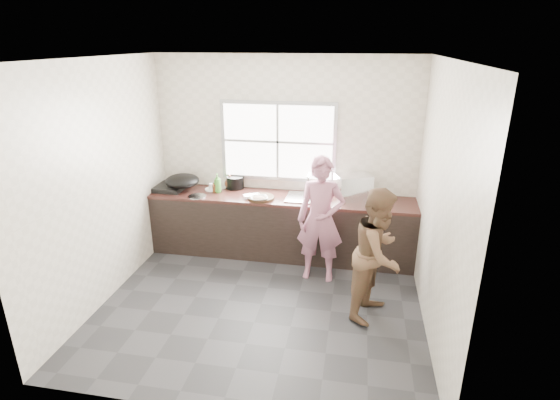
% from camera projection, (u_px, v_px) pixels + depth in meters
% --- Properties ---
extents(floor, '(3.60, 3.20, 0.01)m').
position_uv_depth(floor, '(261.00, 304.00, 5.03)').
color(floor, '#28282B').
rests_on(floor, ground).
extents(ceiling, '(3.60, 3.20, 0.01)m').
position_uv_depth(ceiling, '(257.00, 58.00, 4.09)').
color(ceiling, silver).
rests_on(ceiling, wall_back).
extents(wall_back, '(3.60, 0.01, 2.70)m').
position_uv_depth(wall_back, '(285.00, 156.00, 6.04)').
color(wall_back, beige).
rests_on(wall_back, ground).
extents(wall_left, '(0.01, 3.20, 2.70)m').
position_uv_depth(wall_left, '(102.00, 184.00, 4.87)').
color(wall_left, silver).
rests_on(wall_left, ground).
extents(wall_right, '(0.01, 3.20, 2.70)m').
position_uv_depth(wall_right, '(440.00, 205.00, 4.26)').
color(wall_right, beige).
rests_on(wall_right, ground).
extents(wall_front, '(3.60, 0.01, 2.70)m').
position_uv_depth(wall_front, '(209.00, 268.00, 3.08)').
color(wall_front, beige).
rests_on(wall_front, ground).
extents(cabinet, '(3.60, 0.62, 0.82)m').
position_uv_depth(cabinet, '(281.00, 227.00, 6.08)').
color(cabinet, black).
rests_on(cabinet, floor).
extents(countertop, '(3.60, 0.64, 0.04)m').
position_uv_depth(countertop, '(281.00, 198.00, 5.93)').
color(countertop, '#321914').
rests_on(countertop, cabinet).
extents(sink, '(0.55, 0.45, 0.02)m').
position_uv_depth(sink, '(307.00, 198.00, 5.86)').
color(sink, silver).
rests_on(sink, countertop).
extents(faucet, '(0.02, 0.02, 0.30)m').
position_uv_depth(faucet, '(309.00, 183.00, 6.00)').
color(faucet, silver).
rests_on(faucet, countertop).
extents(window_frame, '(1.60, 0.05, 1.10)m').
position_uv_depth(window_frame, '(278.00, 142.00, 5.98)').
color(window_frame, '#9EA0A5').
rests_on(window_frame, wall_back).
extents(window_glazing, '(1.50, 0.01, 1.00)m').
position_uv_depth(window_glazing, '(278.00, 142.00, 5.96)').
color(window_glazing, white).
rests_on(window_glazing, window_frame).
extents(woman, '(0.55, 0.37, 1.48)m').
position_uv_depth(woman, '(321.00, 224.00, 5.36)').
color(woman, '#A7647C').
rests_on(woman, floor).
extents(person_side, '(0.79, 0.87, 1.46)m').
position_uv_depth(person_side, '(379.00, 254.00, 4.63)').
color(person_side, brown).
rests_on(person_side, floor).
extents(cutting_board, '(0.45, 0.45, 0.04)m').
position_uv_depth(cutting_board, '(261.00, 198.00, 5.83)').
color(cutting_board, black).
rests_on(cutting_board, countertop).
extents(cleaver, '(0.23, 0.20, 0.01)m').
position_uv_depth(cleaver, '(251.00, 195.00, 5.87)').
color(cleaver, silver).
rests_on(cleaver, cutting_board).
extents(bowl_mince, '(0.29, 0.29, 0.06)m').
position_uv_depth(bowl_mince, '(259.00, 199.00, 5.76)').
color(bowl_mince, silver).
rests_on(bowl_mince, countertop).
extents(bowl_crabs, '(0.21, 0.21, 0.06)m').
position_uv_depth(bowl_crabs, '(314.00, 195.00, 5.90)').
color(bowl_crabs, white).
rests_on(bowl_crabs, countertop).
extents(bowl_held, '(0.23, 0.23, 0.07)m').
position_uv_depth(bowl_held, '(315.00, 202.00, 5.64)').
color(bowl_held, white).
rests_on(bowl_held, countertop).
extents(black_pot, '(0.31, 0.31, 0.18)m').
position_uv_depth(black_pot, '(235.00, 182.00, 6.23)').
color(black_pot, black).
rests_on(black_pot, countertop).
extents(plate_food, '(0.25, 0.25, 0.02)m').
position_uv_depth(plate_food, '(212.00, 189.00, 6.19)').
color(plate_food, white).
rests_on(plate_food, countertop).
extents(bottle_green, '(0.13, 0.13, 0.27)m').
position_uv_depth(bottle_green, '(217.00, 183.00, 6.05)').
color(bottle_green, '#3D862C').
rests_on(bottle_green, countertop).
extents(bottle_brown_tall, '(0.09, 0.09, 0.17)m').
position_uv_depth(bottle_brown_tall, '(216.00, 186.00, 6.07)').
color(bottle_brown_tall, '#412310').
rests_on(bottle_brown_tall, countertop).
extents(bottle_brown_short, '(0.18, 0.18, 0.18)m').
position_uv_depth(bottle_brown_short, '(230.00, 182.00, 6.24)').
color(bottle_brown_short, '#4F2313').
rests_on(bottle_brown_short, countertop).
extents(glass_jar, '(0.09, 0.09, 0.10)m').
position_uv_depth(glass_jar, '(212.00, 187.00, 6.15)').
color(glass_jar, silver).
rests_on(glass_jar, countertop).
extents(burner, '(0.44, 0.44, 0.06)m').
position_uv_depth(burner, '(169.00, 187.00, 6.20)').
color(burner, black).
rests_on(burner, countertop).
extents(wok, '(0.49, 0.49, 0.18)m').
position_uv_depth(wok, '(182.00, 181.00, 6.09)').
color(wok, black).
rests_on(wok, burner).
extents(dish_rack, '(0.53, 0.46, 0.33)m').
position_uv_depth(dish_rack, '(353.00, 187.00, 5.78)').
color(dish_rack, silver).
rests_on(dish_rack, countertop).
extents(pot_lid_left, '(0.32, 0.32, 0.01)m').
position_uv_depth(pot_lid_left, '(197.00, 196.00, 5.92)').
color(pot_lid_left, silver).
rests_on(pot_lid_left, countertop).
extents(pot_lid_right, '(0.33, 0.33, 0.01)m').
position_uv_depth(pot_lid_right, '(219.00, 187.00, 6.29)').
color(pot_lid_right, silver).
rests_on(pot_lid_right, countertop).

